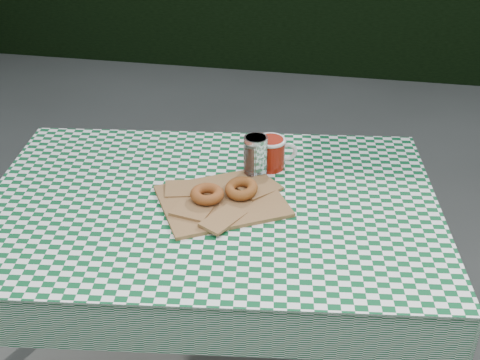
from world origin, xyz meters
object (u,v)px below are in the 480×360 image
object	(u,v)px
coffee_mug	(270,153)
drinking_glass	(256,157)
paper_bag	(222,200)
table	(214,302)

from	to	relation	value
coffee_mug	drinking_glass	size ratio (longest dim) A/B	1.36
paper_bag	coffee_mug	xyz separation A→B (m)	(0.11, 0.22, 0.04)
drinking_glass	paper_bag	bearing A→B (deg)	-112.12
coffee_mug	drinking_glass	distance (m)	0.07
table	drinking_glass	world-z (taller)	drinking_glass
table	drinking_glass	distance (m)	0.49
paper_bag	coffee_mug	world-z (taller)	coffee_mug
coffee_mug	drinking_glass	xyz separation A→B (m)	(-0.04, -0.06, 0.02)
table	drinking_glass	size ratio (longest dim) A/B	9.86
paper_bag	coffee_mug	bearing A→B (deg)	64.73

